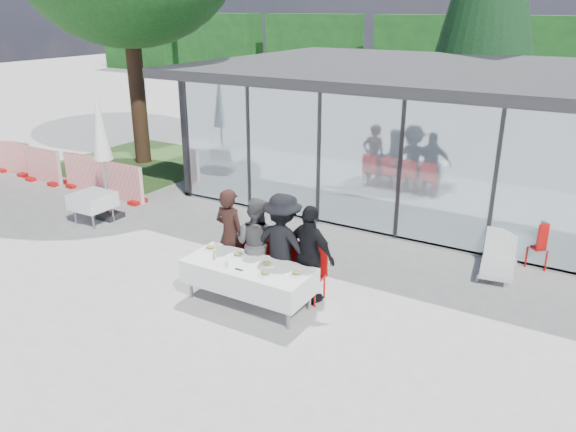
{
  "coord_description": "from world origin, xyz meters",
  "views": [
    {
      "loc": [
        4.86,
        -7.07,
        4.85
      ],
      "look_at": [
        -0.06,
        1.2,
        1.25
      ],
      "focal_mm": 35.0,
      "sensor_mm": 36.0,
      "label": 1
    }
  ],
  "objects_px": {
    "plate_d": "(296,273)",
    "plate_extra": "(265,273)",
    "plate_b": "(238,254)",
    "lounger": "(499,258)",
    "diner_a": "(230,235)",
    "market_umbrella": "(101,137)",
    "diner_chair_d": "(313,270)",
    "spare_chair_b": "(543,243)",
    "plate_c": "(267,264)",
    "diner_b": "(256,243)",
    "diner_c": "(283,245)",
    "construction_barriers": "(28,164)",
    "diner_d": "(310,255)",
    "spare_table_left": "(93,201)",
    "diner_chair_c": "(286,263)",
    "juice_bottle": "(215,254)",
    "diner_chair_b": "(260,257)",
    "diner_chair_a": "(235,250)",
    "dining_table": "(248,276)",
    "folded_eyeglasses": "(239,270)",
    "plate_a": "(211,247)"
  },
  "relations": [
    {
      "from": "plate_b",
      "to": "market_umbrella",
      "type": "xyz_separation_m",
      "value": [
        -4.96,
        1.54,
        1.24
      ]
    },
    {
      "from": "plate_b",
      "to": "spare_chair_b",
      "type": "xyz_separation_m",
      "value": [
        4.47,
        3.92,
        -0.24
      ]
    },
    {
      "from": "plate_b",
      "to": "lounger",
      "type": "relative_size",
      "value": 0.18
    },
    {
      "from": "market_umbrella",
      "to": "diner_c",
      "type": "bearing_deg",
      "value": -11.29
    },
    {
      "from": "plate_d",
      "to": "diner_b",
      "type": "bearing_deg",
      "value": 154.89
    },
    {
      "from": "plate_extra",
      "to": "construction_barriers",
      "type": "distance_m",
      "value": 10.95
    },
    {
      "from": "plate_b",
      "to": "plate_extra",
      "type": "bearing_deg",
      "value": -25.03
    },
    {
      "from": "diner_c",
      "to": "plate_extra",
      "type": "bearing_deg",
      "value": 101.28
    },
    {
      "from": "dining_table",
      "to": "plate_a",
      "type": "height_order",
      "value": "plate_a"
    },
    {
      "from": "dining_table",
      "to": "plate_c",
      "type": "bearing_deg",
      "value": 24.85
    },
    {
      "from": "plate_extra",
      "to": "lounger",
      "type": "relative_size",
      "value": 0.18
    },
    {
      "from": "plate_extra",
      "to": "juice_bottle",
      "type": "relative_size",
      "value": 1.78
    },
    {
      "from": "diner_a",
      "to": "folded_eyeglasses",
      "type": "relative_size",
      "value": 12.75
    },
    {
      "from": "diner_a",
      "to": "market_umbrella",
      "type": "xyz_separation_m",
      "value": [
        -4.48,
        1.12,
        1.12
      ]
    },
    {
      "from": "plate_c",
      "to": "construction_barriers",
      "type": "height_order",
      "value": "construction_barriers"
    },
    {
      "from": "diner_b",
      "to": "diner_chair_a",
      "type": "bearing_deg",
      "value": -14.84
    },
    {
      "from": "market_umbrella",
      "to": "lounger",
      "type": "xyz_separation_m",
      "value": [
        8.74,
        1.84,
        -1.76
      ]
    },
    {
      "from": "diner_chair_a",
      "to": "diner_chair_c",
      "type": "bearing_deg",
      "value": 0.0
    },
    {
      "from": "spare_table_left",
      "to": "plate_d",
      "type": "bearing_deg",
      "value": -11.24
    },
    {
      "from": "lounger",
      "to": "dining_table",
      "type": "bearing_deg",
      "value": -133.84
    },
    {
      "from": "plate_b",
      "to": "spare_table_left",
      "type": "xyz_separation_m",
      "value": [
        -5.03,
        1.13,
        -0.22
      ]
    },
    {
      "from": "plate_d",
      "to": "spare_table_left",
      "type": "xyz_separation_m",
      "value": [
        -6.27,
        1.25,
        -0.22
      ]
    },
    {
      "from": "plate_d",
      "to": "plate_extra",
      "type": "bearing_deg",
      "value": -149.47
    },
    {
      "from": "diner_a",
      "to": "plate_c",
      "type": "height_order",
      "value": "diner_a"
    },
    {
      "from": "construction_barriers",
      "to": "lounger",
      "type": "xyz_separation_m",
      "value": [
        13.46,
        0.63,
        -0.18
      ]
    },
    {
      "from": "plate_c",
      "to": "lounger",
      "type": "relative_size",
      "value": 0.18
    },
    {
      "from": "plate_b",
      "to": "spare_table_left",
      "type": "height_order",
      "value": "plate_b"
    },
    {
      "from": "plate_c",
      "to": "market_umbrella",
      "type": "xyz_separation_m",
      "value": [
        -5.59,
        1.61,
        1.24
      ]
    },
    {
      "from": "diner_chair_c",
      "to": "diner_b",
      "type": "bearing_deg",
      "value": -167.0
    },
    {
      "from": "plate_c",
      "to": "plate_d",
      "type": "distance_m",
      "value": 0.61
    },
    {
      "from": "diner_chair_c",
      "to": "juice_bottle",
      "type": "relative_size",
      "value": 6.73
    },
    {
      "from": "construction_barriers",
      "to": "diner_d",
      "type": "bearing_deg",
      "value": -12.09
    },
    {
      "from": "diner_c",
      "to": "plate_extra",
      "type": "xyz_separation_m",
      "value": [
        0.15,
        -0.8,
        -0.16
      ]
    },
    {
      "from": "diner_b",
      "to": "plate_b",
      "type": "distance_m",
      "value": 0.44
    },
    {
      "from": "diner_chair_b",
      "to": "lounger",
      "type": "bearing_deg",
      "value": 37.49
    },
    {
      "from": "market_umbrella",
      "to": "plate_d",
      "type": "bearing_deg",
      "value": -14.97
    },
    {
      "from": "diner_c",
      "to": "diner_chair_d",
      "type": "relative_size",
      "value": 1.93
    },
    {
      "from": "plate_extra",
      "to": "spare_table_left",
      "type": "relative_size",
      "value": 0.3
    },
    {
      "from": "diner_a",
      "to": "spare_chair_b",
      "type": "xyz_separation_m",
      "value": [
        4.95,
        3.5,
        -0.35
      ]
    },
    {
      "from": "diner_c",
      "to": "plate_extra",
      "type": "distance_m",
      "value": 0.83
    },
    {
      "from": "spare_table_left",
      "to": "construction_barriers",
      "type": "distance_m",
      "value": 4.93
    },
    {
      "from": "diner_c",
      "to": "spare_table_left",
      "type": "height_order",
      "value": "diner_c"
    },
    {
      "from": "plate_b",
      "to": "market_umbrella",
      "type": "bearing_deg",
      "value": 162.73
    },
    {
      "from": "diner_a",
      "to": "lounger",
      "type": "height_order",
      "value": "diner_a"
    },
    {
      "from": "plate_c",
      "to": "diner_c",
      "type": "bearing_deg",
      "value": 87.82
    },
    {
      "from": "diner_chair_b",
      "to": "plate_d",
      "type": "height_order",
      "value": "diner_chair_b"
    },
    {
      "from": "diner_a",
      "to": "diner_b",
      "type": "height_order",
      "value": "diner_a"
    },
    {
      "from": "diner_chair_d",
      "to": "spare_chair_b",
      "type": "bearing_deg",
      "value": 45.86
    },
    {
      "from": "plate_extra",
      "to": "folded_eyeglasses",
      "type": "distance_m",
      "value": 0.48
    },
    {
      "from": "dining_table",
      "to": "diner_d",
      "type": "xyz_separation_m",
      "value": [
        0.85,
        0.62,
        0.34
      ]
    }
  ]
}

